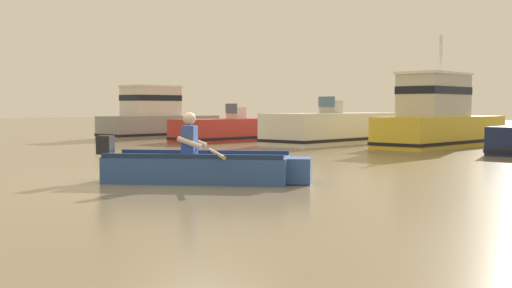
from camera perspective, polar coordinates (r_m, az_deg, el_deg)
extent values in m
plane|color=#7A6B4C|center=(11.64, -4.72, -3.06)|extent=(120.00, 120.00, 0.00)
cube|color=#2D519E|center=(11.17, -5.09, -2.19)|extent=(3.27, 2.31, 0.44)
cube|color=#2D519E|center=(10.92, 3.80, -2.31)|extent=(0.62, 0.72, 0.42)
cube|color=navy|center=(11.64, -4.54, -0.73)|extent=(2.79, 1.36, 0.08)
cube|color=navy|center=(10.65, -5.71, -1.10)|extent=(2.79, 1.36, 0.08)
cube|color=#3C62B2|center=(11.18, -5.60, -1.26)|extent=(0.68, 1.04, 0.06)
cylinder|color=black|center=(11.64, -13.04, -1.79)|extent=(0.13, 0.13, 0.54)
cube|color=black|center=(11.62, -13.07, -0.07)|extent=(0.34, 0.36, 0.32)
cube|color=#334C99|center=(11.17, -5.86, 0.28)|extent=(0.34, 0.40, 0.52)
sphere|color=beige|center=(11.15, -5.87, 2.22)|extent=(0.22, 0.22, 0.22)
cylinder|color=beige|center=(11.37, -5.35, 0.23)|extent=(0.42, 0.26, 0.23)
cylinder|color=beige|center=(10.94, -5.87, 0.11)|extent=(0.42, 0.26, 0.23)
cylinder|color=tan|center=(10.93, -3.49, -0.83)|extent=(1.41, 1.50, 0.06)
cube|color=gray|center=(28.20, -8.40, 1.53)|extent=(2.67, 5.61, 0.92)
cube|color=black|center=(28.22, -8.39, 0.92)|extent=(2.71, 5.65, 0.10)
cube|color=silver|center=(27.90, -9.20, 3.69)|extent=(1.72, 2.47, 1.21)
cube|color=black|center=(27.90, -9.20, 4.00)|extent=(1.76, 2.50, 0.24)
cube|color=white|center=(27.91, -9.21, 5.02)|extent=(1.81, 2.59, 0.08)
cube|color=#B72D28|center=(25.34, -0.99, 1.29)|extent=(2.91, 6.53, 0.85)
cube|color=black|center=(25.35, -0.99, 0.67)|extent=(2.96, 6.58, 0.10)
cube|color=silver|center=(24.99, -1.75, 2.74)|extent=(0.69, 0.61, 0.44)
cube|color=slate|center=(24.81, -2.18, 3.15)|extent=(0.61, 0.16, 0.36)
cube|color=white|center=(23.32, 7.27, 1.39)|extent=(3.00, 6.70, 1.08)
cube|color=black|center=(23.34, 7.27, 0.53)|extent=(3.05, 6.75, 0.10)
cube|color=#B2ADA3|center=(22.92, 6.59, 3.25)|extent=(0.76, 0.61, 0.44)
cube|color=slate|center=(22.71, 6.21, 3.71)|extent=(0.68, 0.15, 0.36)
cube|color=gold|center=(22.13, 15.97, 1.07)|extent=(2.83, 6.10, 0.98)
cube|color=black|center=(22.14, 15.95, 0.24)|extent=(2.88, 6.15, 0.10)
cube|color=beige|center=(21.65, 15.36, 4.09)|extent=(1.80, 2.68, 1.33)
cube|color=black|center=(21.65, 15.37, 4.53)|extent=(1.84, 2.72, 0.24)
cube|color=white|center=(21.67, 15.39, 5.96)|extent=(1.89, 2.82, 0.08)
cylinder|color=silver|center=(22.01, 15.86, 5.76)|extent=(0.10, 0.10, 2.63)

